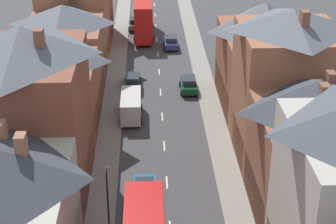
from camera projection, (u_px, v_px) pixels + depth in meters
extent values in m
cube|color=gray|center=(112.00, 108.00, 57.99)|extent=(2.20, 104.00, 0.14)
cube|color=gray|center=(211.00, 106.00, 58.36)|extent=(2.20, 104.00, 0.14)
cube|color=silver|center=(167.00, 182.00, 45.64)|extent=(0.14, 1.80, 0.01)
cube|color=silver|center=(164.00, 146.00, 51.02)|extent=(0.14, 1.80, 0.01)
cube|color=silver|center=(162.00, 117.00, 56.41)|extent=(0.14, 1.80, 0.01)
cube|color=silver|center=(161.00, 92.00, 61.79)|extent=(0.14, 1.80, 0.01)
cube|color=silver|center=(159.00, 72.00, 67.17)|extent=(0.14, 1.80, 0.01)
cube|color=silver|center=(158.00, 54.00, 72.55)|extent=(0.14, 1.80, 0.01)
cube|color=silver|center=(157.00, 39.00, 77.93)|extent=(0.14, 1.80, 0.01)
cube|color=silver|center=(156.00, 26.00, 83.31)|extent=(0.14, 1.80, 0.01)
cube|color=silver|center=(155.00, 15.00, 88.69)|extent=(0.14, 1.80, 0.01)
cube|color=silver|center=(154.00, 5.00, 94.08)|extent=(0.14, 1.80, 0.01)
cube|color=#99664C|center=(1.00, 133.00, 33.18)|extent=(0.60, 0.90, 1.40)
cube|color=#99664C|center=(21.00, 147.00, 31.48)|extent=(0.60, 0.90, 1.56)
cube|color=brown|center=(31.00, 126.00, 42.01)|extent=(8.00, 10.72, 11.58)
cube|color=#1E5133|center=(88.00, 173.00, 44.00)|extent=(0.12, 9.87, 3.20)
pyramid|color=#565B66|center=(21.00, 40.00, 39.01)|extent=(8.00, 10.72, 2.03)
cube|color=brown|center=(39.00, 38.00, 37.61)|extent=(0.60, 0.90, 1.17)
cube|color=#935138|center=(53.00, 98.00, 51.96)|extent=(8.00, 9.26, 7.07)
cube|color=black|center=(97.00, 116.00, 52.96)|extent=(0.12, 8.52, 3.20)
pyramid|color=#565B66|center=(48.00, 50.00, 49.88)|extent=(8.00, 9.26, 2.38)
cube|color=#99664C|center=(52.00, 42.00, 49.78)|extent=(0.60, 0.90, 1.33)
cube|color=brown|center=(66.00, 58.00, 60.56)|extent=(8.00, 10.21, 7.66)
cube|color=#1E5133|center=(103.00, 76.00, 61.69)|extent=(0.12, 9.40, 3.20)
pyramid|color=#565B66|center=(62.00, 14.00, 58.43)|extent=(8.00, 10.21, 2.03)
cube|color=brown|center=(64.00, 2.00, 59.94)|extent=(0.60, 0.90, 1.53)
cube|color=#A36042|center=(75.00, 23.00, 69.21)|extent=(8.00, 9.85, 9.27)
cube|color=olive|center=(108.00, 46.00, 70.69)|extent=(0.12, 9.06, 3.20)
cube|color=brown|center=(82.00, 5.00, 76.88)|extent=(8.00, 7.23, 9.23)
cube|color=navy|center=(112.00, 26.00, 78.35)|extent=(0.12, 6.65, 3.20)
cube|color=brown|center=(310.00, 164.00, 40.39)|extent=(8.00, 8.53, 8.25)
cube|color=maroon|center=(254.00, 194.00, 41.35)|extent=(0.12, 7.85, 3.20)
pyramid|color=#383D47|center=(319.00, 96.00, 38.02)|extent=(8.00, 8.53, 2.47)
cube|color=brown|center=(331.00, 79.00, 39.31)|extent=(0.60, 0.90, 1.07)
cube|color=brown|center=(324.00, 93.00, 36.91)|extent=(0.60, 0.90, 1.26)
cube|color=#A36042|center=(285.00, 94.00, 47.38)|extent=(8.00, 8.64, 11.44)
cube|color=olive|center=(236.00, 138.00, 49.05)|extent=(0.12, 7.94, 3.20)
pyramid|color=#565B66|center=(293.00, 19.00, 44.49)|extent=(8.00, 8.64, 1.70)
cube|color=brown|center=(305.00, 19.00, 42.43)|extent=(0.60, 0.90, 1.23)
cube|color=#935138|center=(261.00, 69.00, 57.21)|extent=(8.00, 11.58, 7.98)
cube|color=maroon|center=(222.00, 91.00, 58.12)|extent=(0.12, 10.66, 3.20)
pyramid|color=#565B66|center=(265.00, 17.00, 54.81)|extent=(8.00, 11.58, 2.92)
cube|color=brown|center=(263.00, 22.00, 51.80)|extent=(0.60, 0.90, 1.01)
cube|color=red|center=(144.00, 24.00, 78.65)|extent=(2.44, 10.80, 2.50)
cube|color=red|center=(143.00, 8.00, 77.59)|extent=(2.44, 10.58, 2.30)
cube|color=#28333D|center=(144.00, 12.00, 83.36)|extent=(2.20, 0.10, 1.20)
cube|color=#28333D|center=(135.00, 23.00, 78.49)|extent=(0.06, 9.18, 0.90)
cube|color=#28333D|center=(135.00, 7.00, 77.50)|extent=(0.06, 9.18, 0.90)
cylinder|color=black|center=(135.00, 25.00, 82.11)|extent=(0.30, 1.00, 1.00)
cylinder|color=black|center=(152.00, 25.00, 82.20)|extent=(0.30, 1.00, 1.00)
cylinder|color=black|center=(135.00, 39.00, 76.44)|extent=(0.30, 1.00, 1.00)
cylinder|color=black|center=(153.00, 39.00, 76.53)|extent=(0.30, 1.00, 1.00)
cube|color=#28333D|center=(145.00, 223.00, 37.87)|extent=(2.20, 0.10, 1.20)
cube|color=#28333D|center=(144.00, 195.00, 36.86)|extent=(2.20, 0.10, 1.10)
cube|color=yellow|center=(144.00, 184.00, 36.50)|extent=(1.34, 0.08, 0.32)
cube|color=#144728|center=(132.00, 82.00, 62.66)|extent=(1.70, 4.52, 0.67)
cube|color=#28333D|center=(132.00, 78.00, 62.18)|extent=(1.46, 2.26, 0.60)
cylinder|color=black|center=(125.00, 80.00, 64.04)|extent=(0.20, 0.62, 0.62)
cylinder|color=black|center=(140.00, 80.00, 64.10)|extent=(0.20, 0.62, 0.62)
cylinder|color=black|center=(125.00, 90.00, 61.52)|extent=(0.20, 0.62, 0.62)
cylinder|color=black|center=(140.00, 90.00, 61.58)|extent=(0.20, 0.62, 0.62)
cube|color=navy|center=(171.00, 43.00, 74.50)|extent=(1.70, 3.96, 0.73)
cube|color=#28333D|center=(171.00, 39.00, 74.03)|extent=(1.46, 1.98, 0.60)
cylinder|color=black|center=(164.00, 43.00, 75.74)|extent=(0.20, 0.62, 0.62)
cylinder|color=black|center=(177.00, 43.00, 75.80)|extent=(0.20, 0.62, 0.62)
cylinder|color=black|center=(165.00, 49.00, 73.53)|extent=(0.20, 0.62, 0.62)
cylinder|color=black|center=(178.00, 49.00, 73.60)|extent=(0.20, 0.62, 0.62)
cube|color=#236093|center=(145.00, 193.00, 43.18)|extent=(1.70, 4.19, 0.69)
cube|color=#28333D|center=(145.00, 187.00, 42.71)|extent=(1.46, 2.09, 0.60)
cylinder|color=black|center=(134.00, 187.00, 44.46)|extent=(0.20, 0.62, 0.62)
cylinder|color=black|center=(155.00, 187.00, 44.53)|extent=(0.20, 0.62, 0.62)
cylinder|color=black|center=(134.00, 207.00, 42.14)|extent=(0.20, 0.62, 0.62)
cylinder|color=black|center=(156.00, 206.00, 42.20)|extent=(0.20, 0.62, 0.62)
cube|color=#144728|center=(189.00, 85.00, 61.85)|extent=(1.70, 3.97, 0.73)
cube|color=#28333D|center=(189.00, 80.00, 61.38)|extent=(1.46, 1.99, 0.60)
cylinder|color=black|center=(180.00, 84.00, 63.08)|extent=(0.20, 0.62, 0.62)
cylinder|color=black|center=(195.00, 84.00, 63.14)|extent=(0.20, 0.62, 0.62)
cylinder|color=black|center=(181.00, 93.00, 60.87)|extent=(0.20, 0.62, 0.62)
cylinder|color=black|center=(197.00, 93.00, 60.94)|extent=(0.20, 0.62, 0.62)
cube|color=gray|center=(135.00, 24.00, 81.94)|extent=(1.70, 3.92, 0.72)
cube|color=#28333D|center=(135.00, 20.00, 81.47)|extent=(1.46, 1.96, 0.60)
cylinder|color=black|center=(129.00, 24.00, 83.15)|extent=(0.20, 0.62, 0.62)
cylinder|color=black|center=(141.00, 24.00, 83.22)|extent=(0.20, 0.62, 0.62)
cylinder|color=black|center=(129.00, 29.00, 80.97)|extent=(0.20, 0.62, 0.62)
cylinder|color=black|center=(141.00, 29.00, 81.03)|extent=(0.20, 0.62, 0.62)
cube|color=silver|center=(131.00, 106.00, 55.56)|extent=(1.96, 5.20, 2.10)
cube|color=#28333D|center=(131.00, 92.00, 57.72)|extent=(1.76, 0.10, 0.90)
cylinder|color=black|center=(122.00, 108.00, 57.37)|extent=(0.24, 0.72, 0.72)
cylinder|color=black|center=(141.00, 108.00, 57.44)|extent=(0.24, 0.72, 0.72)
cylinder|color=black|center=(121.00, 122.00, 54.57)|extent=(0.24, 0.72, 0.72)
cylinder|color=black|center=(141.00, 121.00, 54.64)|extent=(0.24, 0.72, 0.72)
cylinder|color=black|center=(108.00, 207.00, 37.93)|extent=(0.12, 0.12, 5.50)
cylinder|color=black|center=(107.00, 171.00, 37.17)|extent=(0.08, 0.90, 0.08)
cube|color=beige|center=(107.00, 168.00, 37.61)|extent=(0.20, 0.32, 0.20)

